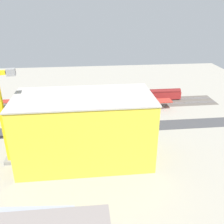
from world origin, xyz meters
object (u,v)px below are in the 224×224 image
at_px(street_tree_3, 137,109).
at_px(traffic_light, 104,114).
at_px(parked_car_4, 47,134).
at_px(box_truck_0, 100,130).
at_px(passenger_coach, 165,94).
at_px(parked_car_5, 26,134).
at_px(platform_canopy_far, 62,99).
at_px(parked_car_1, 107,131).
at_px(street_tree_0, 63,116).
at_px(construction_building, 85,130).
at_px(platform_canopy_near, 100,103).
at_px(locomotive, 125,98).
at_px(parked_car_2, 88,130).
at_px(street_tree_2, 54,113).
at_px(parked_car_3, 66,132).
at_px(box_truck_1, 107,131).
at_px(parked_car_0, 128,129).
at_px(freight_coach_far, 43,103).

relative_size(street_tree_3, traffic_light, 1.31).
height_order(parked_car_4, box_truck_0, box_truck_0).
relative_size(passenger_coach, parked_car_5, 4.00).
relative_size(platform_canopy_far, parked_car_1, 14.48).
distance_m(parked_car_5, street_tree_0, 16.92).
xyz_separation_m(construction_building, street_tree_0, (9.15, -26.13, -6.82)).
xyz_separation_m(platform_canopy_near, parked_car_1, (-1.37, 21.19, -3.36)).
bearing_deg(locomotive, parked_car_4, 42.22).
relative_size(platform_canopy_near, locomotive, 4.65).
bearing_deg(street_tree_0, box_truck_0, 148.25).
distance_m(construction_building, street_tree_3, 35.40).
bearing_deg(construction_building, platform_canopy_far, -76.94).
xyz_separation_m(platform_canopy_near, passenger_coach, (-34.95, -11.37, -0.80)).
height_order(parked_car_2, street_tree_0, street_tree_0).
bearing_deg(parked_car_2, street_tree_2, -28.10).
bearing_deg(passenger_coach, parked_car_3, 33.04).
bearing_deg(box_truck_1, locomotive, -110.00).
height_order(passenger_coach, street_tree_2, street_tree_2).
distance_m(parked_car_1, traffic_light, 8.82).
bearing_deg(box_truck_0, parked_car_0, -173.64).
bearing_deg(parked_car_3, platform_canopy_far, -83.26).
height_order(parked_car_2, construction_building, construction_building).
height_order(construction_building, box_truck_1, construction_building).
bearing_deg(platform_canopy_near, street_tree_3, 141.86).
xyz_separation_m(locomotive, street_tree_0, (29.96, 24.13, 2.30)).
bearing_deg(parked_car_1, parked_car_4, 0.26).
xyz_separation_m(parked_car_5, construction_building, (-23.46, 17.78, 10.23)).
distance_m(passenger_coach, freight_coach_far, 62.60).
distance_m(street_tree_0, traffic_light, 16.92).
bearing_deg(locomotive, box_truck_0, 65.87).
xyz_separation_m(parked_car_0, box_truck_1, (8.87, 2.29, 0.97)).
height_order(box_truck_0, box_truck_1, box_truck_0).
relative_size(parked_car_3, traffic_light, 0.64).
bearing_deg(street_tree_3, parked_car_1, 33.17).
distance_m(parked_car_1, parked_car_3, 16.18).
relative_size(parked_car_5, box_truck_1, 0.46).
xyz_separation_m(locomotive, parked_car_3, (28.55, 32.37, -1.14)).
height_order(construction_building, traffic_light, construction_building).
distance_m(freight_coach_far, box_truck_0, 38.03).
bearing_deg(freight_coach_far, street_tree_3, 157.63).
bearing_deg(parked_car_5, box_truck_0, 178.18).
height_order(locomotive, parked_car_4, locomotive).
relative_size(locomotive, parked_car_3, 3.55).
height_order(freight_coach_far, parked_car_2, freight_coach_far).
relative_size(parked_car_0, parked_car_1, 1.13).
bearing_deg(street_tree_0, platform_canopy_far, -84.46).
height_order(parked_car_3, parked_car_4, parked_car_4).
distance_m(parked_car_3, box_truck_0, 13.66).
xyz_separation_m(parked_car_0, construction_building, (17.14, 18.11, 10.29)).
bearing_deg(traffic_light, parked_car_2, 46.06).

